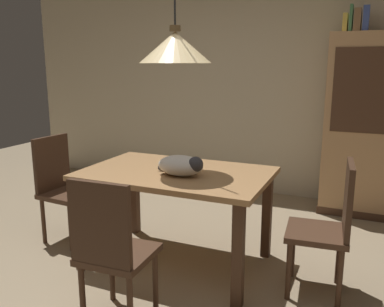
% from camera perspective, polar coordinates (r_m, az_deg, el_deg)
% --- Properties ---
extents(ground, '(10.00, 10.00, 0.00)m').
position_cam_1_polar(ground, '(2.91, -5.61, -19.63)').
color(ground, '#998466').
extents(back_wall, '(6.40, 0.10, 2.90)m').
position_cam_1_polar(back_wall, '(4.95, 9.38, 11.20)').
color(back_wall, beige).
rests_on(back_wall, ground).
extents(dining_table, '(1.40, 0.90, 0.75)m').
position_cam_1_polar(dining_table, '(3.11, -2.21, -4.28)').
color(dining_table, '#A87A4C').
rests_on(dining_table, ground).
extents(chair_left_side, '(0.43, 0.43, 0.93)m').
position_cam_1_polar(chair_left_side, '(3.77, -17.85, -4.08)').
color(chair_left_side, '#472D1E').
rests_on(chair_left_side, ground).
extents(chair_near_front, '(0.42, 0.42, 0.93)m').
position_cam_1_polar(chair_near_front, '(2.45, -11.30, -12.74)').
color(chair_near_front, '#472D1E').
rests_on(chair_near_front, ground).
extents(chair_right_side, '(0.43, 0.43, 0.93)m').
position_cam_1_polar(chair_right_side, '(2.88, 18.79, -9.22)').
color(chair_right_side, '#472D1E').
rests_on(chair_right_side, ground).
extents(cat_sleeping, '(0.39, 0.24, 0.16)m').
position_cam_1_polar(cat_sleeping, '(2.94, -1.44, -1.69)').
color(cat_sleeping, silver).
rests_on(cat_sleeping, dining_table).
extents(pendant_lamp, '(0.52, 0.52, 1.30)m').
position_cam_1_polar(pendant_lamp, '(2.98, -2.38, 14.73)').
color(pendant_lamp, beige).
extents(hutch_bookcase, '(1.12, 0.45, 1.85)m').
position_cam_1_polar(hutch_bookcase, '(4.51, 25.15, 2.93)').
color(hutch_bookcase, tan).
rests_on(hutch_bookcase, ground).
extents(book_yellow_short, '(0.04, 0.20, 0.18)m').
position_cam_1_polar(book_yellow_short, '(4.49, 20.74, 16.74)').
color(book_yellow_short, gold).
rests_on(book_yellow_short, hutch_bookcase).
extents(book_green_slim, '(0.03, 0.20, 0.26)m').
position_cam_1_polar(book_green_slim, '(4.49, 21.46, 17.20)').
color(book_green_slim, '#427A4C').
rests_on(book_green_slim, hutch_bookcase).
extents(book_brown_thick, '(0.06, 0.24, 0.22)m').
position_cam_1_polar(book_brown_thick, '(4.49, 22.25, 16.89)').
color(book_brown_thick, brown).
rests_on(book_brown_thick, hutch_bookcase).
extents(book_blue_wide, '(0.06, 0.24, 0.24)m').
position_cam_1_polar(book_blue_wide, '(4.48, 23.26, 16.94)').
color(book_blue_wide, '#384C93').
rests_on(book_blue_wide, hutch_bookcase).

